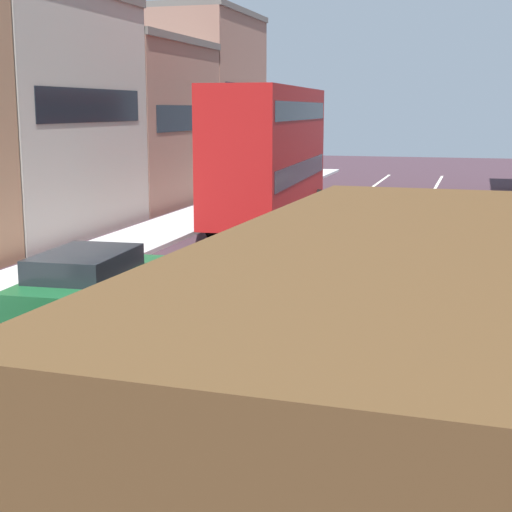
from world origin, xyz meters
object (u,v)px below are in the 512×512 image
(wagon_right_lane_far, at_px, (455,265))
(sedan_left_lane_third, at_px, (89,284))
(sedan_centre_lane_second, at_px, (139,396))
(sedan_right_lane_behind_truck, at_px, (433,324))
(removalist_box_truck, at_px, (435,437))
(hatchback_centre_lane_third, at_px, (267,298))
(bus_mid_queue_primary, at_px, (269,149))
(coupe_centre_lane_fourth, at_px, (316,252))

(wagon_right_lane_far, bearing_deg, sedan_left_lane_third, 123.12)
(sedan_centre_lane_second, relative_size, sedan_right_lane_behind_truck, 1.00)
(removalist_box_truck, height_order, hatchback_centre_lane_third, removalist_box_truck)
(wagon_right_lane_far, bearing_deg, sedan_centre_lane_second, 163.14)
(sedan_centre_lane_second, bearing_deg, hatchback_centre_lane_third, 1.31)
(sedan_left_lane_third, bearing_deg, bus_mid_queue_primary, -3.18)
(sedan_centre_lane_second, xyz_separation_m, hatchback_centre_lane_third, (0.19, 5.36, 0.00))
(hatchback_centre_lane_third, xyz_separation_m, coupe_centre_lane_fourth, (-0.06, 4.83, 0.00))
(removalist_box_truck, distance_m, sedan_left_lane_third, 11.19)
(hatchback_centre_lane_third, bearing_deg, sedan_centre_lane_second, 179.80)
(sedan_left_lane_third, xyz_separation_m, sedan_right_lane_behind_truck, (6.90, -1.14, 0.00))
(sedan_centre_lane_second, distance_m, hatchback_centre_lane_third, 5.36)
(sedan_centre_lane_second, bearing_deg, wagon_right_lane_far, -16.83)
(sedan_centre_lane_second, bearing_deg, sedan_left_lane_third, 36.65)
(bus_mid_queue_primary, bearing_deg, sedan_left_lane_third, 177.11)
(sedan_right_lane_behind_truck, bearing_deg, wagon_right_lane_far, -4.75)
(sedan_centre_lane_second, xyz_separation_m, sedan_left_lane_third, (-3.59, 5.47, 0.00))
(sedan_left_lane_third, height_order, sedan_right_lane_behind_truck, same)
(sedan_right_lane_behind_truck, height_order, bus_mid_queue_primary, bus_mid_queue_primary)
(sedan_right_lane_behind_truck, bearing_deg, removalist_box_truck, -179.54)
(coupe_centre_lane_fourth, relative_size, wagon_right_lane_far, 0.98)
(hatchback_centre_lane_third, distance_m, sedan_left_lane_third, 3.78)
(removalist_box_truck, distance_m, sedan_right_lane_behind_truck, 7.38)
(bus_mid_queue_primary, bearing_deg, hatchback_centre_lane_third, -167.79)
(coupe_centre_lane_fourth, bearing_deg, sedan_left_lane_third, 141.99)
(sedan_centre_lane_second, xyz_separation_m, bus_mid_queue_primary, (-3.55, 19.39, 2.03))
(hatchback_centre_lane_third, distance_m, wagon_right_lane_far, 5.33)
(sedan_left_lane_third, xyz_separation_m, wagon_right_lane_far, (7.10, 4.06, 0.00))
(sedan_centre_lane_second, xyz_separation_m, wagon_right_lane_far, (3.50, 9.53, 0.00))
(sedan_right_lane_behind_truck, relative_size, bus_mid_queue_primary, 0.41)
(hatchback_centre_lane_third, relative_size, bus_mid_queue_primary, 0.41)
(removalist_box_truck, bearing_deg, sedan_right_lane_behind_truck, 5.54)
(bus_mid_queue_primary, bearing_deg, coupe_centre_lane_fourth, -160.91)
(removalist_box_truck, relative_size, wagon_right_lane_far, 1.77)
(removalist_box_truck, distance_m, coupe_centre_lane_fourth, 13.66)
(bus_mid_queue_primary, bearing_deg, removalist_box_truck, -164.76)
(wagon_right_lane_far, bearing_deg, coupe_centre_lane_fourth, 82.30)
(sedan_centre_lane_second, height_order, hatchback_centre_lane_third, same)
(sedan_left_lane_third, xyz_separation_m, bus_mid_queue_primary, (0.04, 13.92, 2.03))
(wagon_right_lane_far, bearing_deg, sedan_right_lane_behind_truck, -178.87)
(sedan_left_lane_third, bearing_deg, coupe_centre_lane_fourth, -41.26)
(sedan_centre_lane_second, xyz_separation_m, sedan_right_lane_behind_truck, (3.30, 4.33, 0.00))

